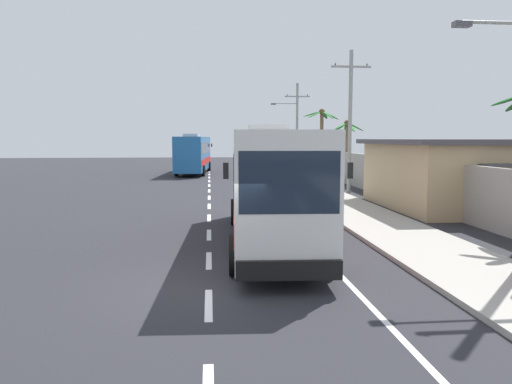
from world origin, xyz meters
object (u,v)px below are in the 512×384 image
(utility_pole_mid, at_px, (350,119))
(utility_pole_far, at_px, (296,125))
(coach_bus_far_lane, at_px, (193,153))
(palm_third, at_px, (322,130))
(coach_bus_foreground, at_px, (270,181))
(palm_second, at_px, (347,137))
(pedestrian_near_kerb, at_px, (335,180))
(motorcycle_beside_bus, at_px, (277,193))

(utility_pole_mid, relative_size, utility_pole_far, 1.00)
(coach_bus_far_lane, relative_size, palm_third, 1.81)
(coach_bus_foreground, height_order, palm_second, palm_second)
(coach_bus_foreground, height_order, utility_pole_far, utility_pole_far)
(utility_pole_far, relative_size, palm_third, 1.41)
(pedestrian_near_kerb, xyz_separation_m, palm_third, (3.27, 17.83, 3.30))
(motorcycle_beside_bus, distance_m, utility_pole_mid, 8.27)
(palm_third, bearing_deg, coach_bus_foreground, -106.12)
(pedestrian_near_kerb, bearing_deg, utility_pole_mid, 128.43)
(pedestrian_near_kerb, bearing_deg, palm_third, 155.61)
(pedestrian_near_kerb, bearing_deg, utility_pole_far, 162.74)
(utility_pole_mid, bearing_deg, palm_third, 83.17)
(motorcycle_beside_bus, xyz_separation_m, palm_second, (7.45, 13.01, 2.94))
(coach_bus_foreground, height_order, motorcycle_beside_bus, coach_bus_foreground)
(utility_pole_mid, height_order, utility_pole_far, utility_pole_mid)
(coach_bus_foreground, distance_m, palm_third, 31.51)
(coach_bus_foreground, distance_m, utility_pole_mid, 15.89)
(utility_pole_far, relative_size, palm_second, 1.80)
(palm_third, bearing_deg, pedestrian_near_kerb, -100.40)
(utility_pole_far, height_order, palm_second, utility_pole_far)
(utility_pole_mid, xyz_separation_m, palm_third, (1.93, 16.08, -0.39))
(motorcycle_beside_bus, bearing_deg, coach_bus_far_lane, 102.37)
(coach_bus_foreground, xyz_separation_m, palm_second, (8.96, 22.25, 1.53))
(palm_third, bearing_deg, coach_bus_far_lane, 169.53)
(utility_pole_far, bearing_deg, coach_bus_foreground, -101.56)
(motorcycle_beside_bus, distance_m, palm_third, 22.48)
(coach_bus_far_lane, xyz_separation_m, utility_pole_far, (10.18, -0.28, 2.77))
(pedestrian_near_kerb, height_order, utility_pole_mid, utility_pole_mid)
(utility_pole_mid, xyz_separation_m, utility_pole_far, (-0.21, 18.08, 0.11))
(pedestrian_near_kerb, xyz_separation_m, utility_pole_mid, (1.35, 1.75, 3.70))
(palm_second, height_order, palm_third, palm_third)
(coach_bus_foreground, xyz_separation_m, utility_pole_mid, (6.80, 14.11, 2.65))
(coach_bus_far_lane, height_order, pedestrian_near_kerb, coach_bus_far_lane)
(utility_pole_mid, height_order, palm_third, utility_pole_mid)
(motorcycle_beside_bus, height_order, palm_third, palm_third)
(coach_bus_far_lane, relative_size, pedestrian_near_kerb, 6.96)
(pedestrian_near_kerb, distance_m, utility_pole_far, 20.23)
(coach_bus_foreground, distance_m, coach_bus_far_lane, 32.67)
(motorcycle_beside_bus, relative_size, utility_pole_mid, 0.22)
(coach_bus_far_lane, relative_size, palm_second, 2.31)
(coach_bus_far_lane, height_order, utility_pole_mid, utility_pole_mid)
(motorcycle_beside_bus, relative_size, palm_second, 0.40)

